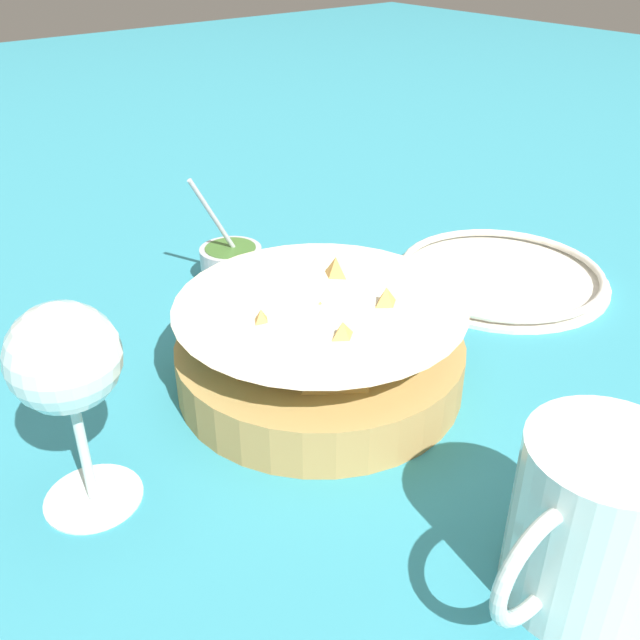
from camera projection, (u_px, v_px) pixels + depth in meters
ground_plane at (341, 404)px, 0.59m from camera, size 4.00×4.00×0.00m
food_basket at (322, 348)px, 0.60m from camera, size 0.24×0.24×0.10m
sauce_cup at (231, 263)px, 0.77m from camera, size 0.08×0.07×0.13m
wine_glass at (65, 366)px, 0.44m from camera, size 0.07×0.07×0.15m
beer_mug at (590, 530)px, 0.40m from camera, size 0.13×0.09×0.11m
side_plate at (500, 274)px, 0.78m from camera, size 0.23×0.23×0.01m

